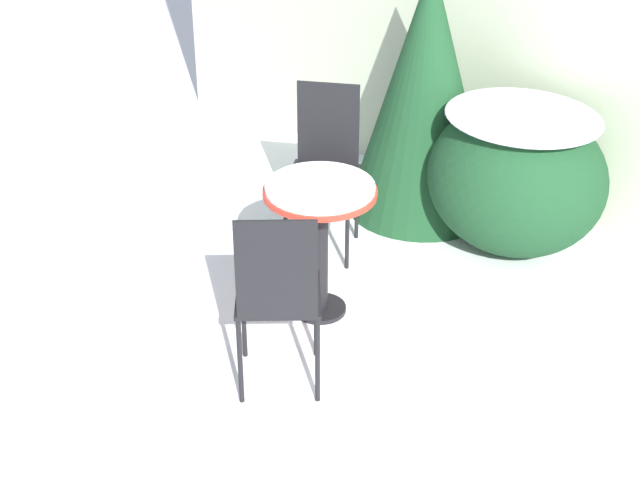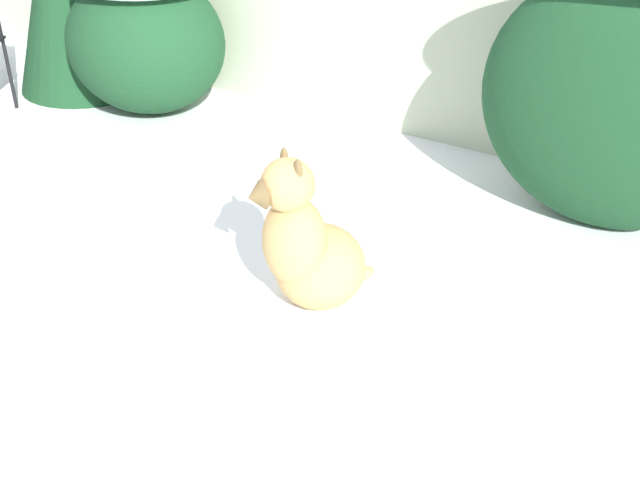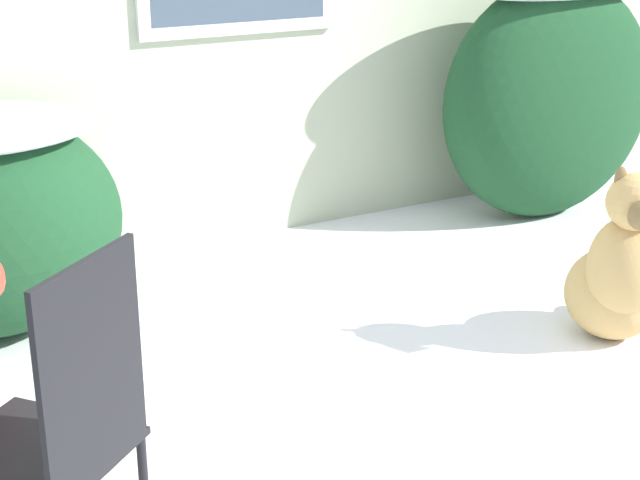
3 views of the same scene
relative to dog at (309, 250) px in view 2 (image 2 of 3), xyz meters
The scene contains 4 objects.
ground_plane 1.26m from the dog, 165.09° to the right, with size 16.00×16.00×0.00m, color white.
shrub_left 2.50m from the dog, 147.54° to the left, with size 1.06×0.95×0.90m.
shrub_middle 1.67m from the dog, 58.52° to the left, with size 1.33×0.65×1.28m.
dog is the anchor object (origin of this frame).
Camera 2 is at (2.72, -2.06, 2.06)m, focal length 45.00 mm.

